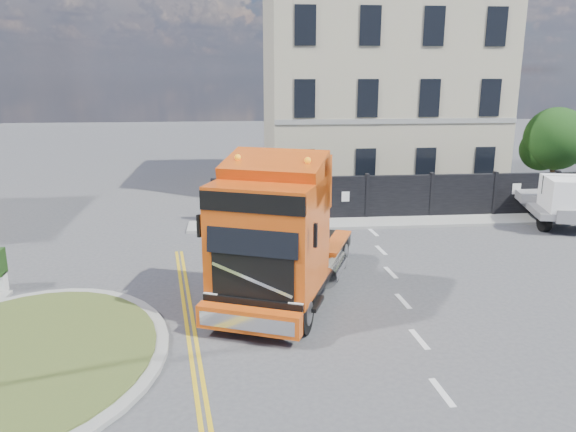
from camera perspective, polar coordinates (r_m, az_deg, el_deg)
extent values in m
plane|color=#424244|center=(16.86, 1.44, -8.49)|extent=(120.00, 120.00, 0.00)
cylinder|color=gray|center=(14.94, -25.52, -12.95)|extent=(6.80, 6.80, 0.12)
cylinder|color=#3C4E1F|center=(14.91, -25.55, -12.68)|extent=(6.20, 6.20, 0.05)
cube|color=black|center=(26.24, 12.25, 1.93)|extent=(18.00, 0.25, 2.00)
cube|color=#B4A78F|center=(32.87, 8.73, 12.52)|extent=(12.00, 10.00, 11.00)
cylinder|color=#382619|center=(32.36, 25.19, 3.60)|extent=(0.24, 0.24, 2.40)
sphere|color=black|center=(32.09, 25.58, 7.10)|extent=(3.20, 3.20, 3.20)
sphere|color=black|center=(32.25, 24.34, 6.18)|extent=(2.20, 2.20, 2.20)
cube|color=gray|center=(25.63, 12.73, -0.56)|extent=(20.00, 1.60, 0.12)
cube|color=black|center=(17.30, 0.09, -4.99)|extent=(4.94, 7.30, 0.49)
cube|color=#D74D0F|center=(15.11, -1.88, -1.91)|extent=(3.54, 3.60, 3.02)
cube|color=#D74D0F|center=(15.87, -0.66, 3.52)|extent=(2.87, 1.89, 1.51)
cube|color=black|center=(13.74, -3.67, -1.75)|extent=(2.23, 0.93, 1.13)
cube|color=#D74D0F|center=(14.20, -4.00, -10.52)|extent=(2.65, 1.34, 0.59)
cylinder|color=black|center=(15.34, -7.03, -8.74)|extent=(0.73, 1.17, 1.12)
cylinder|color=gray|center=(15.34, -7.03, -8.74)|extent=(0.58, 0.72, 0.62)
cylinder|color=black|center=(14.65, 1.53, -9.81)|extent=(0.73, 1.17, 1.12)
cylinder|color=gray|center=(14.65, 1.53, -9.81)|extent=(0.58, 0.72, 0.62)
cylinder|color=black|center=(18.68, -2.44, -4.30)|extent=(0.73, 1.17, 1.12)
cylinder|color=gray|center=(18.68, -2.44, -4.30)|extent=(0.58, 0.72, 0.62)
cylinder|color=black|center=(18.11, 4.60, -4.96)|extent=(0.73, 1.17, 1.12)
cylinder|color=gray|center=(18.11, 4.60, -4.96)|extent=(0.58, 0.72, 0.62)
cylinder|color=black|center=(19.85, -1.25, -3.14)|extent=(0.73, 1.17, 1.12)
cylinder|color=gray|center=(19.85, -1.25, -3.14)|extent=(0.58, 0.72, 0.62)
cylinder|color=black|center=(19.32, 5.38, -3.71)|extent=(0.73, 1.17, 1.12)
cylinder|color=gray|center=(19.32, 5.38, -3.71)|extent=(0.58, 0.72, 0.62)
cube|color=slate|center=(27.86, 24.90, 1.18)|extent=(3.35, 5.80, 0.28)
cube|color=white|center=(26.29, 26.89, 1.88)|extent=(2.57, 2.49, 1.48)
cylinder|color=black|center=(25.98, 24.59, -0.58)|extent=(0.28, 0.79, 0.79)
cylinder|color=black|center=(28.89, 21.31, 1.18)|extent=(0.28, 0.79, 0.79)
cylinder|color=black|center=(29.91, 25.01, 1.24)|extent=(0.28, 0.79, 0.79)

